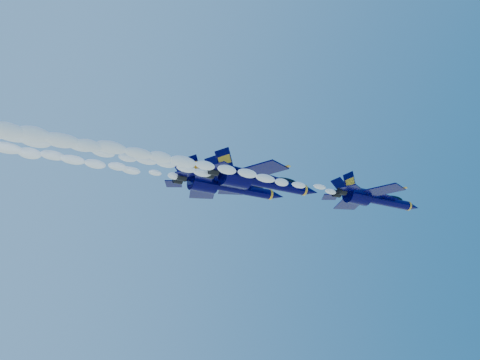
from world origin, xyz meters
TOP-DOWN VIEW (x-y plane):
  - jet_lead at (17.44, -11.60)m, footprint 16.14×13.24m
  - smoke_trail_jet_lead at (-14.90, -11.60)m, footprint 50.89×1.93m
  - jet_second at (3.66, -1.75)m, footprint 19.91×16.33m
  - smoke_trail_jet_second at (-30.29, -1.75)m, footprint 50.89×2.38m
  - jet_third at (0.85, 3.60)m, footprint 19.50×16.00m

SIDE VIEW (x-z plane):
  - smoke_trail_jet_lead at x=-14.90m, z-range 148.89..150.62m
  - jet_lead at x=17.44m, z-range 147.18..153.18m
  - smoke_trail_jet_second at x=-30.29m, z-range 152.12..154.26m
  - jet_second at x=3.66m, z-range 149.95..157.35m
  - jet_third at x=0.85m, z-range 150.37..157.61m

